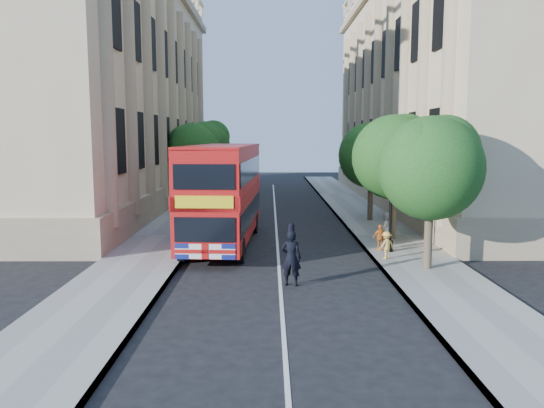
{
  "coord_description": "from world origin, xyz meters",
  "views": [
    {
      "loc": [
        -0.37,
        -17.23,
        5.25
      ],
      "look_at": [
        -0.27,
        5.74,
        2.3
      ],
      "focal_mm": 35.0,
      "sensor_mm": 36.0,
      "label": 1
    }
  ],
  "objects_px": {
    "double_decker_bus": "(223,191)",
    "box_van": "(230,199)",
    "woman_pedestrian": "(385,227)",
    "police_constable": "(291,258)",
    "lamp_post": "(391,198)"
  },
  "relations": [
    {
      "from": "police_constable",
      "to": "woman_pedestrian",
      "type": "distance_m",
      "value": 8.45
    },
    {
      "from": "lamp_post",
      "to": "double_decker_bus",
      "type": "distance_m",
      "value": 7.86
    },
    {
      "from": "box_van",
      "to": "woman_pedestrian",
      "type": "bearing_deg",
      "value": -42.34
    },
    {
      "from": "double_decker_bus",
      "to": "police_constable",
      "type": "distance_m",
      "value": 7.8
    },
    {
      "from": "lamp_post",
      "to": "police_constable",
      "type": "height_order",
      "value": "lamp_post"
    },
    {
      "from": "lamp_post",
      "to": "woman_pedestrian",
      "type": "distance_m",
      "value": 2.56
    },
    {
      "from": "double_decker_bus",
      "to": "woman_pedestrian",
      "type": "distance_m",
      "value": 7.97
    },
    {
      "from": "police_constable",
      "to": "box_van",
      "type": "bearing_deg",
      "value": -65.79
    },
    {
      "from": "double_decker_bus",
      "to": "box_van",
      "type": "bearing_deg",
      "value": 95.26
    },
    {
      "from": "lamp_post",
      "to": "box_van",
      "type": "xyz_separation_m",
      "value": [
        -7.91,
        10.35,
        -1.23
      ]
    },
    {
      "from": "lamp_post",
      "to": "woman_pedestrian",
      "type": "height_order",
      "value": "lamp_post"
    },
    {
      "from": "double_decker_bus",
      "to": "woman_pedestrian",
      "type": "relative_size",
      "value": 6.93
    },
    {
      "from": "box_van",
      "to": "double_decker_bus",
      "type": "bearing_deg",
      "value": -84.15
    },
    {
      "from": "lamp_post",
      "to": "police_constable",
      "type": "bearing_deg",
      "value": -132.72
    },
    {
      "from": "double_decker_bus",
      "to": "box_van",
      "type": "height_order",
      "value": "double_decker_bus"
    }
  ]
}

